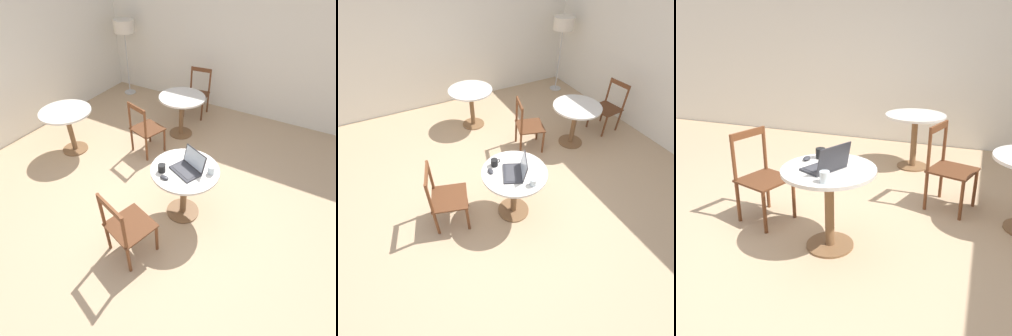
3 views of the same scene
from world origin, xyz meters
TOP-DOWN VIEW (x-y plane):
  - ground_plane at (0.00, 0.00)m, footprint 16.00×16.00m
  - wall_back at (0.00, 3.23)m, footprint 9.40×0.06m
  - cafe_table_near at (0.19, -0.15)m, footprint 0.79×0.79m
  - cafe_table_mid at (1.83, 0.76)m, footprint 0.79×0.79m
  - cafe_table_far at (0.48, 2.08)m, footprint 0.79×0.79m
  - chair_near_left at (-0.63, 0.10)m, footprint 0.54×0.54m
  - chair_mid_right at (2.67, 0.85)m, footprint 0.48×0.48m
  - chair_mid_left at (1.05, 0.99)m, footprint 0.54×0.54m
  - floor_lamp at (2.80, 2.64)m, footprint 0.42×0.42m
  - laptop at (0.19, -0.18)m, footprint 0.38×0.41m
  - mouse at (-0.07, -0.02)m, footprint 0.06×0.10m
  - mug at (0.02, 0.06)m, footprint 0.12×0.08m
  - drinking_glass at (0.27, -0.43)m, footprint 0.08×0.08m

SIDE VIEW (x-z plane):
  - ground_plane at x=0.00m, z-range 0.00..0.00m
  - chair_near_left at x=-0.63m, z-range 0.00..0.89m
  - chair_mid_right at x=2.67m, z-range 0.00..0.89m
  - chair_mid_left at x=1.05m, z-range 0.00..0.89m
  - cafe_table_near at x=0.19m, z-range 0.20..0.93m
  - cafe_table_mid at x=1.83m, z-range 0.20..0.93m
  - cafe_table_far at x=0.48m, z-range 0.20..0.93m
  - mouse at x=-0.07m, z-range 0.73..0.76m
  - drinking_glass at x=0.27m, z-range 0.73..0.82m
  - mug at x=0.02m, z-range 0.73..0.82m
  - laptop at x=0.19m, z-range 0.66..0.89m
  - wall_back at x=0.00m, z-range 0.00..2.70m
  - floor_lamp at x=2.80m, z-range 0.59..2.13m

